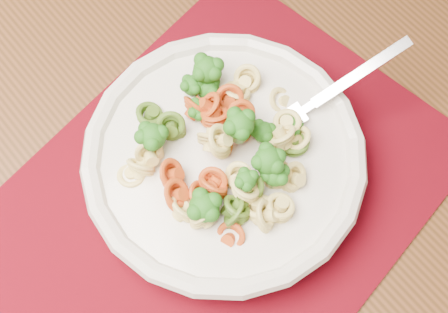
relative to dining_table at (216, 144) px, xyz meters
name	(u,v)px	position (x,y,z in m)	size (l,w,h in m)	color
dining_table	(216,144)	(0.00, 0.00, 0.00)	(1.71, 1.33, 0.71)	#5A3119
placemat	(220,195)	(-0.04, -0.09, 0.09)	(0.45, 0.35, 0.00)	#56030B
pasta_bowl	(224,160)	(-0.02, -0.07, 0.12)	(0.28, 0.28, 0.05)	silver
pasta_broccoli_heap	(224,154)	(-0.02, -0.07, 0.13)	(0.24, 0.24, 0.06)	tan
fork	(292,118)	(0.06, -0.06, 0.13)	(0.19, 0.02, 0.01)	silver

